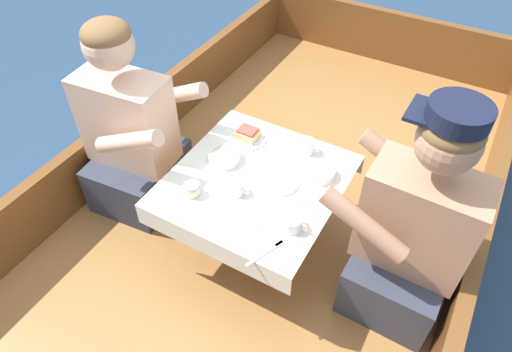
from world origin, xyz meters
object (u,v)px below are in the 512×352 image
at_px(sandwich, 248,134).
at_px(coffee_cup_port, 237,188).
at_px(coffee_cup_center, 307,146).
at_px(tin_can, 192,189).
at_px(person_port, 132,136).
at_px(person_starboard, 412,232).
at_px(coffee_cup_starboard, 292,223).

bearing_deg(sandwich, coffee_cup_port, -67.02).
bearing_deg(coffee_cup_center, tin_can, -122.54).
distance_m(person_port, sandwich, 0.54).
height_order(person_starboard, tin_can, person_starboard).
relative_size(sandwich, coffee_cup_port, 1.09).
bearing_deg(coffee_cup_starboard, tin_can, -174.56).
bearing_deg(coffee_cup_port, tin_can, -148.72).
relative_size(person_starboard, coffee_cup_port, 10.64).
bearing_deg(coffee_cup_port, person_starboard, 12.72).
height_order(person_port, sandwich, person_port).
distance_m(person_starboard, sandwich, 0.82).
bearing_deg(person_port, person_starboard, -1.89).
distance_m(person_port, person_starboard, 1.29).
distance_m(coffee_cup_starboard, coffee_cup_center, 0.44).
bearing_deg(person_starboard, tin_can, 17.78).
xyz_separation_m(coffee_cup_starboard, coffee_cup_center, (-0.13, 0.42, 0.01)).
bearing_deg(coffee_cup_center, person_starboard, -21.89).
bearing_deg(tin_can, coffee_cup_center, 57.46).
distance_m(sandwich, tin_can, 0.41).
height_order(person_port, coffee_cup_port, person_port).
relative_size(person_port, coffee_cup_starboard, 8.83).
height_order(person_port, coffee_cup_center, person_port).
bearing_deg(coffee_cup_starboard, person_starboard, 27.00).
distance_m(sandwich, coffee_cup_center, 0.28).
height_order(person_port, coffee_cup_starboard, person_port).
distance_m(person_port, tin_can, 0.49).
bearing_deg(coffee_cup_port, person_port, 173.09).
relative_size(sandwich, coffee_cup_center, 1.12).
bearing_deg(coffee_cup_starboard, coffee_cup_port, 169.10).
bearing_deg(coffee_cup_center, person_port, -158.89).
bearing_deg(sandwich, tin_can, -92.75).
relative_size(person_port, coffee_cup_center, 10.62).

